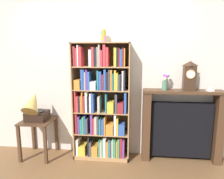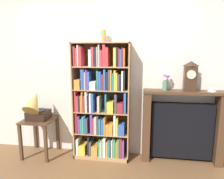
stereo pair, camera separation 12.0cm
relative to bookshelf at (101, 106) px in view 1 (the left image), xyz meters
The scene contains 10 objects.
ground_plane 0.89m from the bookshelf, 87.89° to the right, with size 7.95×6.40×0.02m, color brown.
wall_back 0.52m from the bookshelf, 62.47° to the left, with size 4.95×0.08×2.67m, color beige.
bookshelf is the anchor object (origin of this frame).
cup_stack 1.09m from the bookshelf, 60.42° to the left, with size 0.08×0.08×0.19m.
side_table_left 1.12m from the bookshelf, behind, with size 0.49×0.51×0.63m.
gramophone 1.05m from the bookshelf, behind, with size 0.32×0.47×0.53m.
fireplace_mantel 1.31m from the bookshelf, ahead, with size 1.22×0.27×1.15m.
mantel_clock 1.43m from the bookshelf, ahead, with size 0.18×0.13×0.44m.
flower_vase 1.07m from the bookshelf, ahead, with size 0.12×0.15×0.27m.
teacup_with_saucer 1.69m from the bookshelf, ahead, with size 0.13×0.13×0.06m.
Camera 1 is at (0.50, -2.96, 1.71)m, focal length 32.19 mm.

